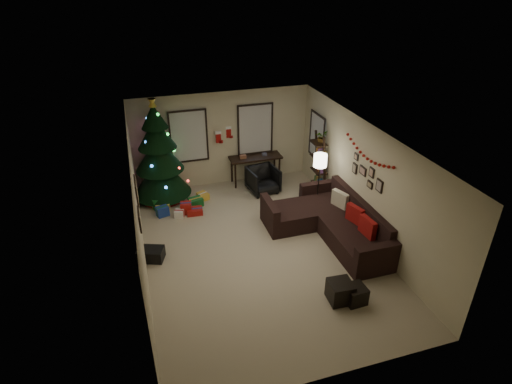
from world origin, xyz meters
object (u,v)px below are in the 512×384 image
at_px(christmas_tree, 159,158).
at_px(desk, 256,160).
at_px(sofa, 331,223).
at_px(bookshelf, 320,166).
at_px(desk_chair, 263,180).

bearing_deg(christmas_tree, desk, 3.06).
xyz_separation_m(christmas_tree, sofa, (3.63, -2.97, -0.89)).
bearing_deg(bookshelf, christmas_tree, 164.26).
distance_m(desk, bookshelf, 1.94).
bearing_deg(desk, desk_chair, -87.85).
distance_m(christmas_tree, desk, 2.76).
distance_m(christmas_tree, desk_chair, 2.91).
height_order(desk, bookshelf, bookshelf).
xyz_separation_m(christmas_tree, bookshelf, (4.13, -1.16, -0.30)).
relative_size(desk_chair, bookshelf, 0.40).
height_order(sofa, desk, sofa).
relative_size(christmas_tree, desk_chair, 3.90).
height_order(desk, desk_chair, desk).
bearing_deg(bookshelf, desk, 137.21).
bearing_deg(sofa, desk, 106.39).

